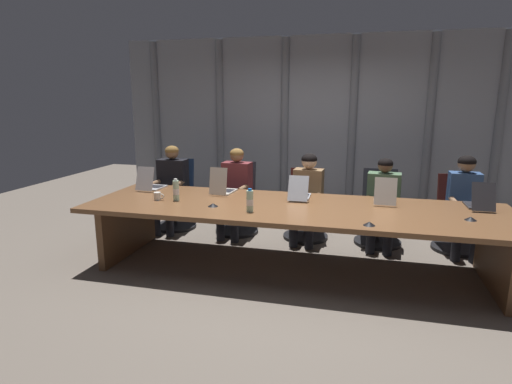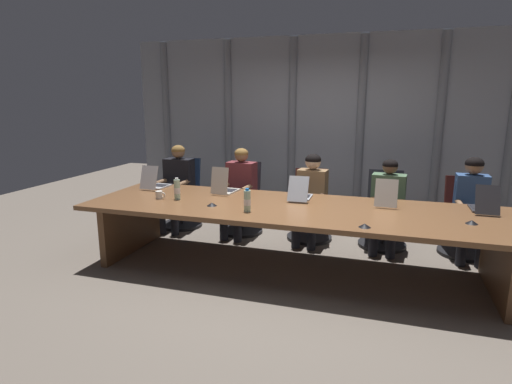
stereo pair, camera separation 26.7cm
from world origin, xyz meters
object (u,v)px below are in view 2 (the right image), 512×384
Objects in this scene: conference_mic_right_side at (365,225)px; laptop_left_end at (156,184)px; laptop_right_mid at (386,200)px; water_bottle_primary at (247,201)px; person_right_end at (472,202)px; conference_mic_middle at (472,222)px; water_bottle_secondary at (177,190)px; conference_mic_left_side at (212,204)px; laptop_right_end at (483,206)px; office_chair_right_end at (465,225)px; person_center at (310,192)px; person_left_mid at (239,187)px; coffee_mug_near at (159,195)px; office_chair_center at (310,213)px; office_chair_left_end at (182,201)px; person_left_end at (177,182)px; office_chair_left_mid at (242,206)px; office_chair_right_mid at (383,218)px; person_right_mid at (387,199)px; laptop_center at (300,194)px; laptop_left_mid at (225,188)px.

laptop_left_end is at bearing 160.99° from conference_mic_right_side.
laptop_right_mid is 1.68× the size of water_bottle_primary.
person_right_end is at bearing 53.64° from conference_mic_right_side.
conference_mic_right_side is at bearing -156.40° from conference_mic_middle.
conference_mic_left_side is (0.50, -0.16, -0.10)m from water_bottle_secondary.
laptop_right_end reaches higher than office_chair_right_end.
conference_mic_left_side is at bearing -17.69° from water_bottle_secondary.
person_left_mid is at bearing -85.88° from person_center.
office_chair_center is at bearing 39.32° from coffee_mug_near.
person_right_end is 3.61m from coffee_mug_near.
laptop_left_end is at bearing -87.03° from office_chair_right_end.
water_bottle_secondary is at bearing 164.36° from water_bottle_primary.
office_chair_left_end is 8.01× the size of coffee_mug_near.
conference_mic_left_side is 2.55m from conference_mic_middle.
person_left_end reaches higher than conference_mic_right_side.
person_center is (1.91, 0.60, -0.12)m from laptop_left_end.
person_right_end reaches higher than office_chair_left_mid.
office_chair_left_mid is 4.06× the size of water_bottle_primary.
office_chair_right_mid is at bearing 98.44° from person_left_mid.
laptop_right_end is 1.12m from person_right_mid.
water_bottle_secondary is 2.26× the size of conference_mic_left_side.
water_bottle_secondary is (0.56, -0.47, 0.05)m from laptop_left_end.
office_chair_center is 3.71× the size of water_bottle_secondary.
conference_mic_right_side is at bearing 44.22° from office_chair_left_mid.
conference_mic_middle is (3.61, -0.51, -0.04)m from laptop_left_end.
coffee_mug_near is 1.12× the size of conference_mic_right_side.
laptop_right_mid reaches higher than office_chair_right_mid.
laptop_right_mid reaches higher than laptop_center.
person_left_end reaches higher than coffee_mug_near.
office_chair_right_end is (1.87, 0.79, -0.42)m from laptop_center.
office_chair_right_mid is at bearing 121.53° from conference_mic_middle.
laptop_left_mid is 0.63m from conference_mic_left_side.
person_left_mid is at bearing -95.22° from office_chair_right_end.
laptop_center is at bearing 35.02° from conference_mic_left_side.
office_chair_left_end reaches higher than office_chair_left_mid.
office_chair_left_mid is 8.89× the size of conference_mic_right_side.
laptop_center is at bearing -71.54° from person_right_end.
person_left_end reaches higher than person_center.
water_bottle_primary is at bearing -13.03° from person_center.
laptop_left_end reaches higher than office_chair_left_end.
laptop_left_end is at bearing 171.92° from conference_mic_middle.
laptop_center is 1.04× the size of laptop_right_end.
laptop_right_end reaches higher than coffee_mug_near.
laptop_left_end and laptop_right_mid have the same top height.
office_chair_left_end is at bearing 76.36° from laptop_right_mid.
laptop_left_end is at bearing 124.80° from coffee_mug_near.
laptop_left_mid is at bearing -69.38° from office_chair_right_mid.
water_bottle_primary reaches higher than conference_mic_right_side.
person_left_end reaches higher than water_bottle_secondary.
laptop_left_end reaches higher than water_bottle_secondary.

